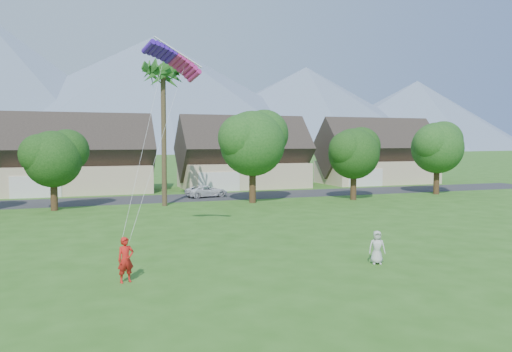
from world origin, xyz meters
name	(u,v)px	position (x,y,z in m)	size (l,w,h in m)	color
ground	(350,301)	(0.00, 0.00, 0.00)	(500.00, 500.00, 0.00)	#2D6019
street	(176,198)	(0.00, 34.00, 0.01)	(90.00, 7.00, 0.01)	#2D2D30
kite_flyer	(126,260)	(-7.27, 5.12, 0.92)	(0.67, 0.44, 1.84)	red
watcher	(377,247)	(3.95, 4.38, 0.77)	(0.75, 0.49, 1.54)	beige
parked_car	(207,191)	(3.13, 34.00, 0.60)	(1.99, 4.31, 1.20)	silver
mountain_ridge	(118,97)	(10.40, 260.00, 29.07)	(540.00, 240.00, 70.00)	slate
houses_row	(166,160)	(0.49, 42.99, 3.44)	(72.75, 8.19, 8.86)	beige
tree_row	(175,150)	(-1.14, 27.92, 4.89)	(62.27, 6.67, 8.45)	#47301C
fan_palm	(163,70)	(-2.00, 28.50, 11.80)	(3.00, 3.00, 13.80)	#4C3D26
parafoil_kite	(173,58)	(-4.07, 11.85, 10.13)	(3.31, 1.29, 0.50)	#4216AB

